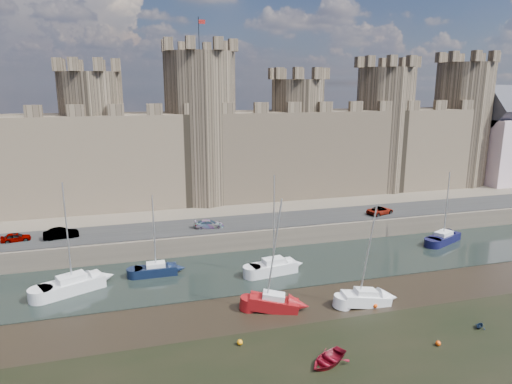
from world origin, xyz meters
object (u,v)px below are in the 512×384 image
car_1 (61,233)px  sailboat_2 (273,267)px  sailboat_0 (72,284)px  sailboat_3 (443,237)px  car_3 (380,211)px  sailboat_1 (156,269)px  car_2 (209,224)px  car_0 (16,237)px  sailboat_4 (274,302)px  sailboat_5 (365,298)px

car_1 → sailboat_2: sailboat_2 is taller
sailboat_0 → sailboat_2: 21.27m
sailboat_3 → car_3: bearing=105.3°
car_3 → sailboat_0: (-40.69, -9.34, -2.21)m
car_3 → sailboat_1: bearing=84.4°
car_2 → car_0: bearing=93.8°
sailboat_4 → sailboat_1: bearing=152.0°
sailboat_3 → car_1: bearing=146.5°
sailboat_0 → sailboat_4: bearing=-50.8°
car_1 → car_0: bearing=79.3°
car_0 → sailboat_1: (15.70, -8.71, -2.31)m
sailboat_2 → sailboat_5: (6.33, -9.37, -0.15)m
car_1 → sailboat_1: bearing=-136.2°
car_1 → sailboat_0: (2.14, -10.40, -2.29)m
sailboat_4 → sailboat_2: bearing=91.9°
car_3 → sailboat_2: size_ratio=0.37×
car_2 → sailboat_2: sailboat_2 is taller
car_1 → sailboat_2: bearing=-124.0°
car_1 → sailboat_5: bearing=-132.9°
car_1 → sailboat_1: sailboat_1 is taller
car_1 → sailboat_1: size_ratio=0.44×
sailboat_5 → sailboat_0: bearing=163.1°
car_1 → sailboat_4: 28.67m
sailboat_0 → sailboat_1: 8.73m
car_2 → sailboat_4: 19.15m
car_0 → sailboat_2: size_ratio=0.29×
car_1 → car_3: car_1 is taller
car_0 → car_3: car_3 is taller
car_1 → sailboat_1: 13.80m
car_1 → car_3: size_ratio=0.97×
sailboat_3 → sailboat_4: 30.00m
car_3 → sailboat_1: size_ratio=0.46×
car_2 → sailboat_2: bearing=-147.3°
sailboat_0 → car_3: bearing=-11.8°
sailboat_0 → sailboat_5: size_ratio=1.14×
car_2 → sailboat_4: (2.84, -18.81, -2.26)m
sailboat_0 → sailboat_3: size_ratio=1.20×
sailboat_4 → sailboat_3: bearing=42.3°
car_1 → sailboat_2: 26.17m
sailboat_0 → sailboat_3: bearing=-21.6°
car_3 → sailboat_1: 33.10m
car_0 → sailboat_5: size_ratio=0.32×
sailboat_0 → sailboat_2: bearing=-27.8°
car_0 → car_2: car_0 is taller
sailboat_2 → car_3: bearing=20.3°
sailboat_0 → sailboat_5: 29.51m
car_2 → sailboat_3: bearing=-96.9°
sailboat_1 → car_1: bearing=141.8°
car_0 → sailboat_2: 30.86m
car_0 → sailboat_0: (7.19, -10.67, -2.18)m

